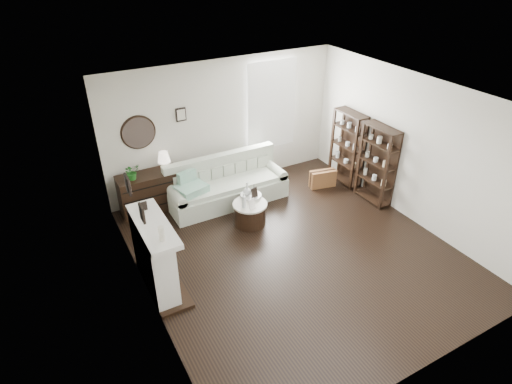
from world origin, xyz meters
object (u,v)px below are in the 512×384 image
sofa (226,187)px  pedestal_table (251,196)px  dresser (150,192)px  drum_table (250,213)px

sofa → pedestal_table: 0.80m
pedestal_table → dresser: bearing=143.8°
drum_table → sofa: bearing=91.3°
drum_table → pedestal_table: 0.33m
dresser → pedestal_table: size_ratio=2.41×
sofa → pedestal_table: size_ratio=4.88×
dresser → pedestal_table: bearing=-36.2°
dresser → drum_table: (1.47, -1.37, -0.17)m
sofa → dresser: bearing=164.7°
sofa → dresser: 1.50m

